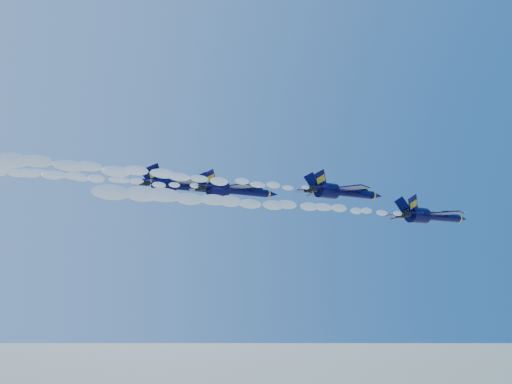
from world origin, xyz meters
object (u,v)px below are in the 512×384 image
jet_lead (431,216)px  jet_second (342,192)px  jet_third (235,190)px  jet_fourth (183,186)px

jet_lead → jet_second: jet_second is taller
jet_lead → jet_second: size_ratio=1.02×
jet_lead → jet_third: (-26.48, 17.40, 4.28)m
jet_fourth → jet_second: bearing=-42.1°
jet_second → jet_fourth: bearing=137.9°
jet_second → jet_fourth: size_ratio=0.94×
jet_second → jet_third: size_ratio=1.05×
jet_lead → jet_second: (-12.43, 7.14, 3.85)m
jet_third → jet_lead: bearing=-33.3°
jet_fourth → jet_third: bearing=-53.1°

